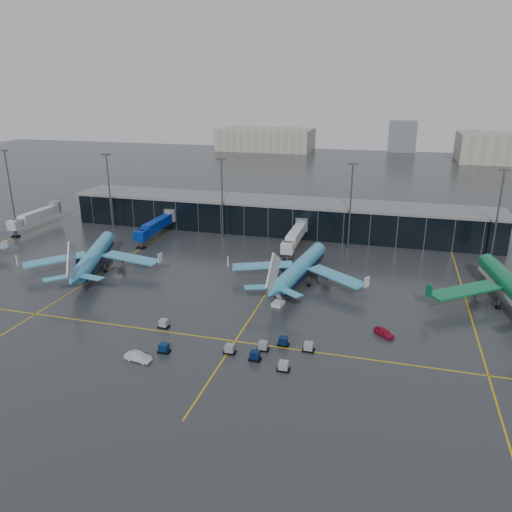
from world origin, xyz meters
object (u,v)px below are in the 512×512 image
(airliner_arkefly, at_px, (94,246))
(service_van_red, at_px, (384,332))
(mobile_airstair, at_px, (278,302))
(service_van_white, at_px, (138,357))
(airliner_klm_near, at_px, (301,258))
(baggage_carts, at_px, (243,347))

(airliner_arkefly, relative_size, service_van_red, 9.48)
(airliner_arkefly, bearing_deg, mobile_airstair, -29.00)
(mobile_airstair, bearing_deg, service_van_white, -113.22)
(service_van_red, relative_size, service_van_white, 0.91)
(airliner_klm_near, xyz_separation_m, service_van_white, (-20.74, -44.89, -5.55))
(airliner_arkefly, bearing_deg, baggage_carts, -50.45)
(airliner_arkefly, relative_size, baggage_carts, 1.33)
(baggage_carts, relative_size, service_van_white, 6.49)
(mobile_airstair, distance_m, service_van_white, 35.21)
(airliner_arkefly, height_order, airliner_klm_near, airliner_arkefly)
(airliner_klm_near, distance_m, service_van_red, 32.11)
(service_van_white, bearing_deg, mobile_airstair, -25.27)
(baggage_carts, relative_size, mobile_airstair, 9.19)
(mobile_airstair, bearing_deg, airliner_arkefly, 178.75)
(airliner_arkefly, bearing_deg, service_van_white, -68.57)
(airliner_arkefly, distance_m, baggage_carts, 59.04)
(service_van_white, bearing_deg, baggage_carts, -56.96)
(airliner_klm_near, height_order, mobile_airstair, airliner_klm_near)
(airliner_arkefly, relative_size, mobile_airstair, 12.19)
(airliner_klm_near, bearing_deg, service_van_white, -107.00)
(baggage_carts, relative_size, service_van_red, 7.14)
(baggage_carts, height_order, service_van_white, baggage_carts)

